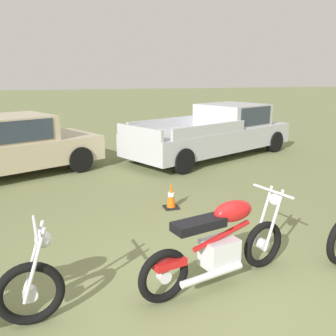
{
  "coord_description": "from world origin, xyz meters",
  "views": [
    {
      "loc": [
        -1.64,
        -3.23,
        2.35
      ],
      "look_at": [
        0.18,
        2.35,
        0.87
      ],
      "focal_mm": 39.55,
      "sensor_mm": 36.0,
      "label": 1
    }
  ],
  "objects_px": {
    "pickup_truck_silver": "(218,130)",
    "traffic_cone": "(171,197)",
    "motorcycle_red": "(220,244)",
    "car_beige": "(0,143)"
  },
  "relations": [
    {
      "from": "motorcycle_red",
      "to": "traffic_cone",
      "type": "relative_size",
      "value": 4.21
    },
    {
      "from": "car_beige",
      "to": "traffic_cone",
      "type": "distance_m",
      "value": 4.55
    },
    {
      "from": "motorcycle_red",
      "to": "car_beige",
      "type": "distance_m",
      "value": 6.46
    },
    {
      "from": "pickup_truck_silver",
      "to": "car_beige",
      "type": "bearing_deg",
      "value": 162.31
    },
    {
      "from": "motorcycle_red",
      "to": "traffic_cone",
      "type": "bearing_deg",
      "value": 71.2
    },
    {
      "from": "pickup_truck_silver",
      "to": "traffic_cone",
      "type": "xyz_separation_m",
      "value": [
        -2.77,
        -3.91,
        -0.54
      ]
    },
    {
      "from": "motorcycle_red",
      "to": "car_beige",
      "type": "height_order",
      "value": "car_beige"
    },
    {
      "from": "traffic_cone",
      "to": "pickup_truck_silver",
      "type": "bearing_deg",
      "value": 54.65
    },
    {
      "from": "motorcycle_red",
      "to": "car_beige",
      "type": "relative_size",
      "value": 0.42
    },
    {
      "from": "motorcycle_red",
      "to": "pickup_truck_silver",
      "type": "distance_m",
      "value": 7.1
    }
  ]
}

